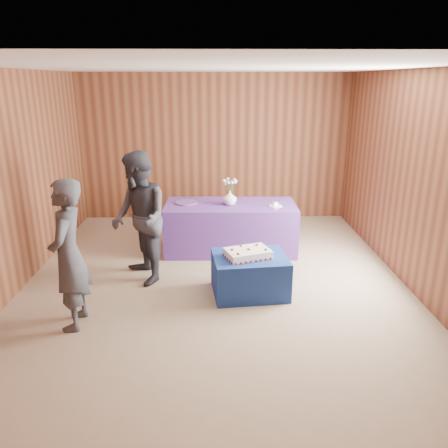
{
  "coord_description": "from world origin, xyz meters",
  "views": [
    {
      "loc": [
        -0.0,
        -5.2,
        2.56
      ],
      "look_at": [
        0.12,
        0.1,
        0.81
      ],
      "focal_mm": 35.0,
      "sensor_mm": 36.0,
      "label": 1
    }
  ],
  "objects_px": {
    "sheet_cake": "(248,253)",
    "cake_table": "(250,275)",
    "vase": "(230,198)",
    "guest_left": "(69,255)",
    "guest_right": "(139,219)",
    "serving_table": "(230,227)"
  },
  "relations": [
    {
      "from": "sheet_cake",
      "to": "cake_table",
      "type": "bearing_deg",
      "value": 10.8
    },
    {
      "from": "vase",
      "to": "guest_left",
      "type": "bearing_deg",
      "value": -129.3
    },
    {
      "from": "sheet_cake",
      "to": "guest_right",
      "type": "relative_size",
      "value": 0.37
    },
    {
      "from": "vase",
      "to": "guest_right",
      "type": "bearing_deg",
      "value": -138.91
    },
    {
      "from": "sheet_cake",
      "to": "vase",
      "type": "relative_size",
      "value": 2.91
    },
    {
      "from": "serving_table",
      "to": "guest_right",
      "type": "xyz_separation_m",
      "value": [
        -1.21,
        -1.08,
        0.49
      ]
    },
    {
      "from": "guest_left",
      "to": "guest_right",
      "type": "xyz_separation_m",
      "value": [
        0.56,
        1.11,
        0.05
      ]
    },
    {
      "from": "cake_table",
      "to": "vase",
      "type": "distance_m",
      "value": 1.59
    },
    {
      "from": "cake_table",
      "to": "serving_table",
      "type": "distance_m",
      "value": 1.5
    },
    {
      "from": "serving_table",
      "to": "guest_right",
      "type": "bearing_deg",
      "value": -137.4
    },
    {
      "from": "sheet_cake",
      "to": "guest_right",
      "type": "height_order",
      "value": "guest_right"
    },
    {
      "from": "cake_table",
      "to": "vase",
      "type": "bearing_deg",
      "value": 91.48
    },
    {
      "from": "serving_table",
      "to": "sheet_cake",
      "type": "distance_m",
      "value": 1.52
    },
    {
      "from": "guest_left",
      "to": "guest_right",
      "type": "relative_size",
      "value": 0.94
    },
    {
      "from": "guest_right",
      "to": "guest_left",
      "type": "bearing_deg",
      "value": -53.18
    },
    {
      "from": "cake_table",
      "to": "sheet_cake",
      "type": "distance_m",
      "value": 0.3
    },
    {
      "from": "guest_left",
      "to": "sheet_cake",
      "type": "bearing_deg",
      "value": 107.07
    },
    {
      "from": "serving_table",
      "to": "sheet_cake",
      "type": "bearing_deg",
      "value": -82.98
    },
    {
      "from": "guest_right",
      "to": "vase",
      "type": "bearing_deg",
      "value": 104.87
    },
    {
      "from": "cake_table",
      "to": "vase",
      "type": "xyz_separation_m",
      "value": [
        -0.2,
        1.46,
        0.61
      ]
    },
    {
      "from": "serving_table",
      "to": "guest_right",
      "type": "relative_size",
      "value": 1.15
    },
    {
      "from": "serving_table",
      "to": "vase",
      "type": "bearing_deg",
      "value": -112.87
    }
  ]
}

